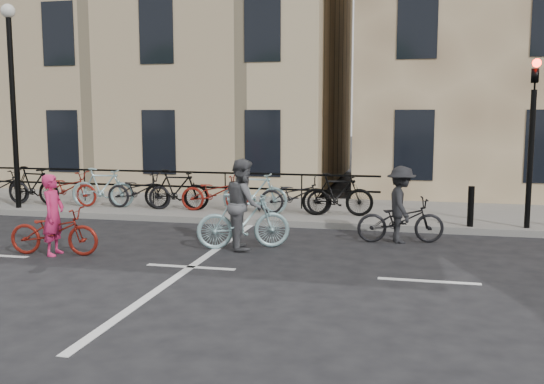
% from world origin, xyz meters
% --- Properties ---
extents(ground, '(120.00, 120.00, 0.00)m').
position_xyz_m(ground, '(0.00, 0.00, 0.00)').
color(ground, black).
rests_on(ground, ground).
extents(sidewalk, '(46.00, 4.00, 0.15)m').
position_xyz_m(sidewalk, '(-4.00, 6.00, 0.07)').
color(sidewalk, slate).
rests_on(sidewalk, ground).
extents(building_west, '(20.00, 10.00, 10.00)m').
position_xyz_m(building_west, '(-9.00, 13.00, 5.15)').
color(building_west, '#D2BB8E').
rests_on(building_west, sidewalk).
extents(traffic_light, '(0.18, 0.30, 3.90)m').
position_xyz_m(traffic_light, '(6.20, 4.34, 2.45)').
color(traffic_light, black).
rests_on(traffic_light, sidewalk).
extents(lamp_post, '(0.36, 0.36, 5.28)m').
position_xyz_m(lamp_post, '(-6.50, 4.40, 3.49)').
color(lamp_post, black).
rests_on(lamp_post, sidewalk).
extents(bollard_east, '(0.14, 0.14, 0.90)m').
position_xyz_m(bollard_east, '(5.00, 4.25, 0.60)').
color(bollard_east, black).
rests_on(bollard_east, sidewalk).
extents(parked_bikes, '(11.45, 1.23, 1.05)m').
position_xyz_m(parked_bikes, '(-2.82, 5.04, 0.65)').
color(parked_bikes, black).
rests_on(parked_bikes, sidewalk).
extents(cyclist_pink, '(1.77, 0.79, 1.53)m').
position_xyz_m(cyclist_pink, '(-2.83, 0.32, 0.53)').
color(cyclist_pink, maroon).
rests_on(cyclist_pink, ground).
extents(cyclist_grey, '(1.90, 1.15, 1.78)m').
position_xyz_m(cyclist_grey, '(0.50, 1.63, 0.72)').
color(cyclist_grey, '#8BB1B6').
rests_on(cyclist_grey, ground).
extents(cyclist_dark, '(1.87, 1.12, 1.58)m').
position_xyz_m(cyclist_dark, '(3.50, 2.90, 0.62)').
color(cyclist_dark, black).
rests_on(cyclist_dark, ground).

